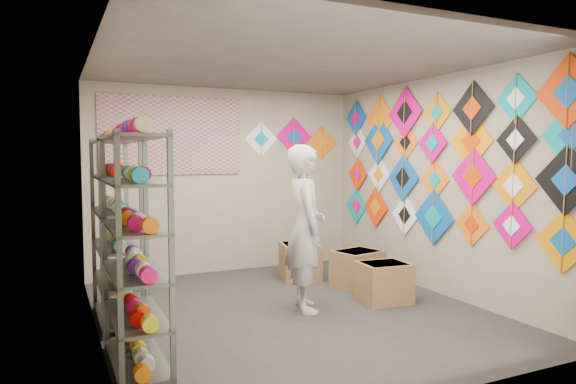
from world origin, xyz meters
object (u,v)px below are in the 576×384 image
shopkeeper (305,228)px  carton_b (358,269)px  shelf_rack_back (116,230)px  shelf_rack_front (135,252)px  carton_c (300,261)px  carton_a (384,282)px

shopkeeper → carton_b: (1.07, 0.60, -0.68)m
carton_b → shelf_rack_back: bearing=170.0°
shelf_rack_front → carton_c: 3.42m
shelf_rack_back → carton_b: shelf_rack_back is taller
shelf_rack_back → carton_a: shelf_rack_back is taller
shopkeeper → carton_c: size_ratio=3.27×
shopkeeper → shelf_rack_front: bearing=128.1°
carton_a → shelf_rack_front: bearing=-161.3°
shelf_rack_back → carton_a: bearing=-11.2°
shopkeeper → carton_b: bearing=-46.1°
shopkeeper → carton_c: bearing=-9.3°
carton_a → carton_c: bearing=109.5°
carton_b → carton_c: size_ratio=1.04×
shelf_rack_back → carton_c: shelf_rack_back is taller
shelf_rack_front → shopkeeper: bearing=23.4°
shopkeeper → carton_a: size_ratio=3.29×
carton_a → carton_c: size_ratio=0.99×
shelf_rack_back → shelf_rack_front: bearing=-90.0°
shopkeeper → carton_a: bearing=-82.5°
shopkeeper → carton_c: shopkeeper is taller
shopkeeper → carton_a: (0.97, -0.12, -0.69)m
carton_b → carton_a: bearing=-110.5°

